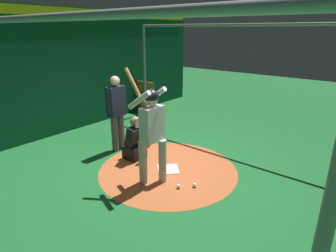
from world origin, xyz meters
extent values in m
plane|color=#195B28|center=(0.00, 0.00, 0.00)|extent=(26.86, 26.86, 0.00)
cylinder|color=#AD562D|center=(0.00, 0.00, 0.00)|extent=(2.82, 2.82, 0.01)
cube|color=white|center=(0.00, 0.00, 0.01)|extent=(0.59, 0.59, 0.01)
cylinder|color=#B3B3B7|center=(0.21, -0.42, 0.42)|extent=(0.15, 0.15, 0.84)
cylinder|color=#B3B3B7|center=(-0.03, -0.69, 0.42)|extent=(0.15, 0.15, 0.84)
cube|color=silver|center=(0.09, -0.55, 1.15)|extent=(0.22, 0.44, 0.63)
cylinder|color=silver|center=(-0.01, -0.35, 1.61)|extent=(0.51, 0.09, 0.39)
cylinder|color=silver|center=(-0.01, -0.75, 1.61)|extent=(0.51, 0.09, 0.39)
sphere|color=beige|center=(0.09, -0.55, 1.59)|extent=(0.22, 0.22, 0.22)
sphere|color=black|center=(0.09, -0.55, 1.65)|extent=(0.24, 0.24, 0.24)
cylinder|color=olive|center=(-0.13, -0.68, 1.75)|extent=(0.54, 0.06, 0.73)
cube|color=black|center=(-0.93, -0.04, 0.15)|extent=(0.40, 0.40, 0.30)
cube|color=black|center=(-0.89, -0.04, 0.53)|extent=(0.31, 0.40, 0.49)
sphere|color=#9E704C|center=(-0.87, -0.04, 0.87)|extent=(0.23, 0.23, 0.23)
cube|color=gray|center=(-0.77, -0.04, 0.87)|extent=(0.03, 0.20, 0.20)
ellipsoid|color=brown|center=(-0.61, 0.02, 0.40)|extent=(0.12, 0.28, 0.22)
cylinder|color=#4C4C51|center=(-1.55, 0.14, 0.43)|extent=(0.15, 0.15, 0.85)
cylinder|color=#4C4C51|center=(-1.55, -0.06, 0.43)|extent=(0.15, 0.15, 0.85)
cube|color=#1E2338|center=(-1.55, 0.04, 1.19)|extent=(0.22, 0.42, 0.67)
cylinder|color=#1E2338|center=(-1.55, 0.24, 1.24)|extent=(0.09, 0.09, 0.57)
cylinder|color=#1E2338|center=(-1.55, -0.16, 1.24)|extent=(0.09, 0.09, 0.57)
sphere|color=beige|center=(-1.55, 0.04, 1.65)|extent=(0.22, 0.22, 0.22)
cube|color=#0F472D|center=(-3.72, 0.00, 1.65)|extent=(0.20, 10.86, 3.30)
cube|color=yellow|center=(-3.61, 0.00, 3.15)|extent=(0.03, 10.64, 0.20)
cylinder|color=gray|center=(-3.11, 2.61, 1.41)|extent=(0.08, 0.08, 2.83)
cylinder|color=gray|center=(0.00, -2.61, 2.83)|extent=(6.21, 0.07, 0.07)
cylinder|color=gray|center=(0.00, 2.61, 2.83)|extent=(6.21, 0.07, 0.07)
cube|color=olive|center=(-3.47, 2.80, 0.53)|extent=(1.18, 0.04, 1.05)
cylinder|color=black|center=(-3.96, 2.86, 0.41)|extent=(0.06, 0.18, 0.81)
cylinder|color=tan|center=(-3.84, 2.86, 0.45)|extent=(0.06, 0.16, 0.90)
cylinder|color=tan|center=(-3.72, 2.86, 0.45)|extent=(0.06, 0.21, 0.90)
cylinder|color=tan|center=(-3.60, 2.86, 0.46)|extent=(0.06, 0.19, 0.92)
cylinder|color=tan|center=(-3.48, 2.86, 0.46)|extent=(0.06, 0.20, 0.92)
cylinder|color=olive|center=(-3.36, 2.86, 0.44)|extent=(0.06, 0.18, 0.88)
cylinder|color=tan|center=(-3.24, 2.86, 0.41)|extent=(0.06, 0.14, 0.82)
cylinder|color=olive|center=(-3.12, 2.86, 0.42)|extent=(0.06, 0.16, 0.84)
cylinder|color=tan|center=(-3.00, 2.86, 0.44)|extent=(0.06, 0.18, 0.88)
sphere|color=white|center=(-0.88, 0.20, 0.04)|extent=(0.07, 0.07, 0.07)
sphere|color=white|center=(0.80, -0.21, 0.04)|extent=(0.07, 0.07, 0.07)
sphere|color=white|center=(0.60, -0.43, 0.04)|extent=(0.07, 0.07, 0.07)
camera|label=1|loc=(3.21, -3.94, 2.73)|focal=29.64mm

